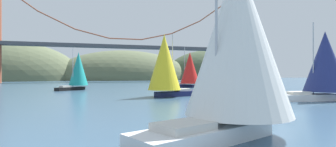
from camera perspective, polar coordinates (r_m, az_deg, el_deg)
name	(u,v)px	position (r m, az deg, el deg)	size (l,w,h in m)	color
ground_plane	(280,113)	(25.26, 22.93, -7.79)	(360.00, 360.00, 0.00)	#385670
headland_center	(125,80)	(155.66, -9.26, -1.34)	(81.21, 44.00, 33.86)	#5B6647
headland_right	(211,79)	(171.97, 9.22, -1.22)	(62.76, 44.00, 37.30)	#425138
headland_left	(7,81)	(159.06, -31.21, -1.30)	(74.23, 44.00, 40.67)	#5B6647
suspension_bridge	(126,43)	(116.07, -9.02, 6.45)	(132.32, 6.00, 37.85)	brown
sailboat_navy_sail	(324,64)	(39.67, 30.39, 1.78)	(9.50, 5.70, 9.98)	white
sailboat_yellow_sail	(165,64)	(39.21, -0.65, 2.10)	(8.55, 6.00, 9.37)	#191E4C
sailboat_red_spinnaker	(189,69)	(67.89, 4.60, 0.99)	(7.48, 9.30, 10.28)	#191E4C
sailboat_teal_sail	(78,70)	(59.67, -18.73, 0.72)	(7.30, 6.86, 8.91)	black
sailboat_white_mainsail	(236,41)	(15.22, 14.32, 6.85)	(10.45, 7.63, 11.40)	white
channel_buoy	(219,86)	(65.42, 10.88, -2.73)	(1.10, 1.10, 2.64)	green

